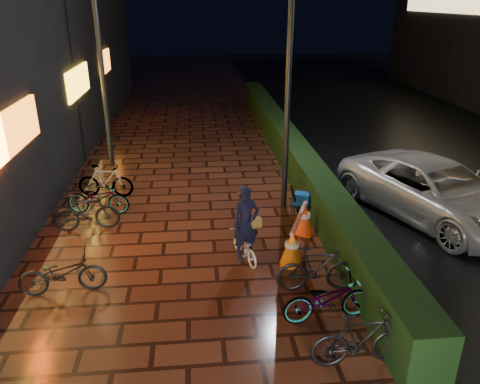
{
  "coord_description": "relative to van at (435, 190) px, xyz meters",
  "views": [
    {
      "loc": [
        0.25,
        -6.59,
        5.09
      ],
      "look_at": [
        1.17,
        2.93,
        1.1
      ],
      "focal_mm": 35.0,
      "sensor_mm": 36.0,
      "label": 1
    }
  ],
  "objects": [
    {
      "name": "cart_assembly",
      "position": [
        -3.28,
        0.25,
        -0.23
      ],
      "size": [
        0.67,
        0.58,
        0.95
      ],
      "color": "black",
      "rests_on": "ground"
    },
    {
      "name": "hedge",
      "position": [
        -2.74,
        4.51,
        -0.22
      ],
      "size": [
        0.7,
        20.0,
        1.0
      ],
      "primitive_type": "cube",
      "color": "black",
      "rests_on": "ground"
    },
    {
      "name": "cyclist",
      "position": [
        -4.86,
        -1.63,
        -0.1
      ],
      "size": [
        0.73,
        1.23,
        1.67
      ],
      "color": "white",
      "rests_on": "ground"
    },
    {
      "name": "ground",
      "position": [
        -6.04,
        -3.49,
        -0.72
      ],
      "size": [
        80.0,
        80.0,
        0.0
      ],
      "primitive_type": "plane",
      "color": "#381911",
      "rests_on": "ground"
    },
    {
      "name": "parked_bikes_storefront",
      "position": [
        -8.34,
        0.13,
        -0.28
      ],
      "size": [
        1.7,
        5.24,
        0.92
      ],
      "color": "black",
      "rests_on": "ground"
    },
    {
      "name": "lamp_post_hedge",
      "position": [
        -3.56,
        1.02,
        2.29
      ],
      "size": [
        0.52,
        0.16,
        5.46
      ],
      "color": "black",
      "rests_on": "ground"
    },
    {
      "name": "parked_bikes_hedge",
      "position": [
        -3.62,
        -3.77,
        -0.28
      ],
      "size": [
        1.78,
        2.45,
        0.92
      ],
      "color": "black",
      "rests_on": "ground"
    },
    {
      "name": "van",
      "position": [
        0.0,
        0.0,
        0.0
      ],
      "size": [
        4.12,
        5.63,
        1.42
      ],
      "primitive_type": "imported",
      "rotation": [
        0.0,
        0.0,
        0.39
      ],
      "color": "#AEADB2",
      "rests_on": "ground"
    },
    {
      "name": "lamp_post_sf",
      "position": [
        -8.57,
        4.79,
        2.44
      ],
      "size": [
        0.55,
        0.22,
        5.73
      ],
      "color": "black",
      "rests_on": "ground"
    },
    {
      "name": "traffic_barrier",
      "position": [
        -3.66,
        -1.21,
        -0.33
      ],
      "size": [
        1.11,
        1.88,
        0.78
      ],
      "color": "orange",
      "rests_on": "ground"
    }
  ]
}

